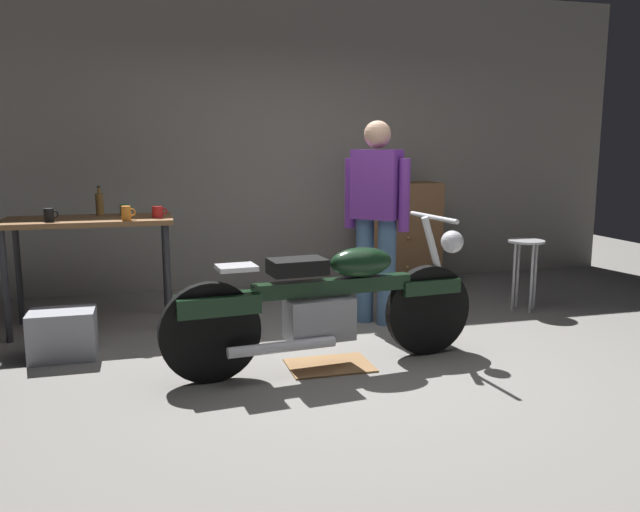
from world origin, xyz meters
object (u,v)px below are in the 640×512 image
Objects in this scene: mug_green_speckled at (125,209)px; mug_orange_travel at (127,213)px; mug_black_matte at (49,215)px; bottle at (100,203)px; wooden_dresser at (399,235)px; person_standing at (376,213)px; motorcycle at (329,302)px; storage_bin at (63,334)px; mug_red_diner at (158,212)px; shop_stool at (526,256)px.

mug_orange_travel is (0.02, -0.43, 0.01)m from mug_green_speckled.
bottle reaches higher than mug_black_matte.
mug_orange_travel is (-2.70, -1.03, 0.41)m from wooden_dresser.
person_standing is 2.10m from mug_green_speckled.
motorcycle is 20.54× the size of mug_green_speckled.
person_standing is at bearing -6.59° from mug_black_matte.
bottle is at bearing 77.08° from storage_bin.
person_standing is at bearing -6.79° from mug_orange_travel.
motorcycle reaches higher than mug_green_speckled.
mug_orange_travel is (0.45, 0.51, 0.79)m from storage_bin.
mug_red_diner is at bearing 27.47° from mug_orange_travel.
mug_red_diner is at bearing -159.68° from wooden_dresser.
motorcycle is 1.31× the size of person_standing.
bottle is (-2.19, 0.71, 0.07)m from person_standing.
storage_bin is at bearing -78.94° from mug_black_matte.
wooden_dresser is at bearing 20.98° from mug_orange_travel.
person_standing reaches higher than mug_red_diner.
person_standing is 1.51m from wooden_dresser.
mug_black_matte is (-0.11, 0.57, 0.78)m from storage_bin.
wooden_dresser reaches higher than motorcycle.
mug_black_matte is at bearing -163.34° from wooden_dresser.
mug_black_matte reaches higher than motorcycle.
person_standing is (0.68, 0.94, 0.48)m from motorcycle.
shop_stool is 6.01× the size of mug_green_speckled.
bottle is (0.34, 0.42, 0.05)m from mug_black_matte.
mug_black_matte is at bearing 176.42° from shop_stool.
mug_black_matte reaches higher than mug_green_speckled.
person_standing is at bearing -18.35° from mug_green_speckled.
person_standing reaches higher than storage_bin.
mug_black_matte is 0.57m from mug_orange_travel.
motorcycle is 2.62m from wooden_dresser.
mug_orange_travel is at bearing -5.91° from mug_black_matte.
bottle reaches higher than storage_bin.
person_standing is at bearing 6.57° from storage_bin.
bottle reaches higher than wooden_dresser.
shop_stool is 3.73m from bottle.
storage_bin is 3.96× the size of mug_orange_travel.
person_standing reaches higher than shop_stool.
motorcycle is 1.88m from storage_bin.
shop_stool is (1.45, 0.04, -0.43)m from person_standing.
person_standing is 1.51m from shop_stool.
mug_green_speckled is at bearing 34.32° from mug_black_matte.
storage_bin is (-2.42, -0.28, -0.76)m from person_standing.
mug_orange_travel is at bearing 48.58° from storage_bin.
person_standing reaches higher than motorcycle.
mug_orange_travel is (-1.97, 0.23, 0.03)m from person_standing.
wooden_dresser reaches higher than shop_stool.
mug_red_diner is (0.80, 0.06, -0.00)m from mug_black_matte.
wooden_dresser is 10.36× the size of mug_black_matte.
shop_stool is 4.01m from mug_black_matte.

